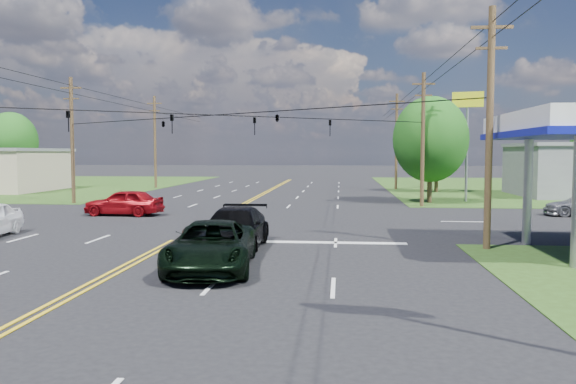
# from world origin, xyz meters

# --- Properties ---
(ground) EXTENTS (280.00, 280.00, 0.00)m
(ground) POSITION_xyz_m (0.00, 12.00, 0.00)
(ground) COLOR black
(ground) RESTS_ON ground
(stop_bar) EXTENTS (10.00, 0.50, 0.02)m
(stop_bar) POSITION_xyz_m (5.00, 4.00, 0.00)
(stop_bar) COLOR silver
(stop_bar) RESTS_ON ground
(pole_se) EXTENTS (1.60, 0.28, 9.50)m
(pole_se) POSITION_xyz_m (13.00, 3.00, 4.92)
(pole_se) COLOR #492F1E
(pole_se) RESTS_ON ground
(pole_nw) EXTENTS (1.60, 0.28, 9.50)m
(pole_nw) POSITION_xyz_m (-13.00, 21.00, 4.92)
(pole_nw) COLOR #492F1E
(pole_nw) RESTS_ON ground
(pole_ne) EXTENTS (1.60, 0.28, 9.50)m
(pole_ne) POSITION_xyz_m (13.00, 21.00, 4.92)
(pole_ne) COLOR #492F1E
(pole_ne) RESTS_ON ground
(pole_left_far) EXTENTS (1.60, 0.28, 10.00)m
(pole_left_far) POSITION_xyz_m (-13.00, 40.00, 5.17)
(pole_left_far) COLOR #492F1E
(pole_left_far) RESTS_ON ground
(pole_right_far) EXTENTS (1.60, 0.28, 10.00)m
(pole_right_far) POSITION_xyz_m (13.00, 40.00, 5.17)
(pole_right_far) COLOR #492F1E
(pole_right_far) RESTS_ON ground
(span_wire_signals) EXTENTS (26.00, 18.00, 1.13)m
(span_wire_signals) POSITION_xyz_m (0.00, 12.00, 6.00)
(span_wire_signals) COLOR black
(span_wire_signals) RESTS_ON ground
(power_lines) EXTENTS (26.04, 100.00, 0.64)m
(power_lines) POSITION_xyz_m (0.00, 10.00, 8.60)
(power_lines) COLOR black
(power_lines) RESTS_ON ground
(tree_right_a) EXTENTS (5.70, 5.70, 8.18)m
(tree_right_a) POSITION_xyz_m (14.00, 24.00, 4.87)
(tree_right_a) COLOR #492F1E
(tree_right_a) RESTS_ON ground
(tree_right_b) EXTENTS (4.94, 4.94, 7.09)m
(tree_right_b) POSITION_xyz_m (16.50, 36.00, 4.22)
(tree_right_b) COLOR #492F1E
(tree_right_b) RESTS_ON ground
(tree_far_l) EXTENTS (6.08, 6.08, 8.72)m
(tree_far_l) POSITION_xyz_m (-32.00, 44.00, 5.19)
(tree_far_l) COLOR #492F1E
(tree_far_l) RESTS_ON ground
(pickup_dkgreen) EXTENTS (3.19, 5.95, 1.59)m
(pickup_dkgreen) POSITION_xyz_m (3.00, -1.91, 0.79)
(pickup_dkgreen) COLOR black
(pickup_dkgreen) RESTS_ON ground
(suv_black) EXTENTS (2.31, 5.66, 1.64)m
(suv_black) POSITION_xyz_m (3.00, 2.05, 0.82)
(suv_black) COLOR black
(suv_black) RESTS_ON ground
(sedan_red) EXTENTS (4.81, 2.10, 1.61)m
(sedan_red) POSITION_xyz_m (-6.05, 13.45, 0.81)
(sedan_red) COLOR maroon
(sedan_red) RESTS_ON ground
(polesign_ne) EXTENTS (2.35, 0.82, 8.57)m
(polesign_ne) POSITION_xyz_m (17.00, 25.26, 6.75)
(polesign_ne) COLOR #A5A5AA
(polesign_ne) RESTS_ON ground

